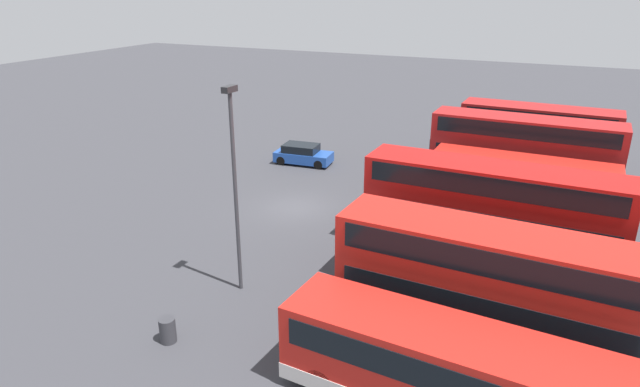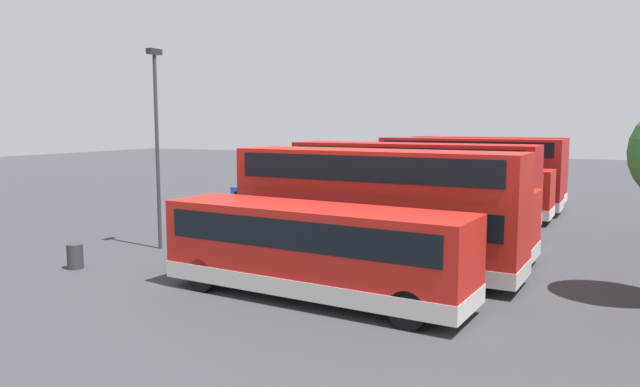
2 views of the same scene
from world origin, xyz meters
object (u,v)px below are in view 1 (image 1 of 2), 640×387
(bus_double_decker_second, at_px, (523,151))
(waste_bin_yellow, at_px, (168,330))
(bus_double_decker_fifth, at_px, (491,209))
(lamp_post_tall, at_px, (235,178))
(bus_single_deck_far_end, at_px, (447,371))
(bus_single_deck_third, at_px, (521,181))
(bus_double_decker_seventh, at_px, (489,287))
(car_hatchback_silver, at_px, (303,154))
(bus_single_deck_fourth, at_px, (502,201))
(bus_double_decker_near_end, at_px, (537,137))
(bus_single_deck_sixth, at_px, (486,262))

(bus_double_decker_second, relative_size, waste_bin_yellow, 11.92)
(bus_double_decker_fifth, relative_size, lamp_post_tall, 1.36)
(bus_single_deck_far_end, bearing_deg, bus_double_decker_fifth, -177.26)
(bus_single_deck_third, xyz_separation_m, bus_double_decker_seventh, (14.32, 0.34, 0.83))
(car_hatchback_silver, xyz_separation_m, waste_bin_yellow, (20.96, 4.96, -0.22))
(bus_single_deck_fourth, bearing_deg, bus_double_decker_seventh, 5.01)
(bus_double_decker_near_end, bearing_deg, bus_single_deck_sixth, -1.23)
(bus_single_deck_far_end, height_order, waste_bin_yellow, bus_single_deck_far_end)
(bus_single_deck_fourth, bearing_deg, waste_bin_yellow, -31.95)
(bus_double_decker_near_end, relative_size, bus_double_decker_fifth, 0.86)
(bus_double_decker_second, distance_m, bus_double_decker_seventh, 17.75)
(bus_single_deck_third, height_order, waste_bin_yellow, bus_single_deck_third)
(bus_double_decker_near_end, xyz_separation_m, bus_double_decker_seventh, (21.48, 0.19, 0.00))
(bus_single_deck_sixth, bearing_deg, bus_double_decker_seventh, 9.59)
(bus_double_decker_fifth, bearing_deg, bus_single_deck_fourth, 178.49)
(bus_double_decker_near_end, height_order, waste_bin_yellow, bus_double_decker_near_end)
(bus_double_decker_second, distance_m, bus_single_deck_far_end, 21.70)
(bus_double_decker_near_end, xyz_separation_m, waste_bin_yellow, (25.98, -10.25, -1.97))
(bus_single_deck_third, height_order, car_hatchback_silver, bus_single_deck_third)
(bus_double_decker_second, relative_size, bus_double_decker_seventh, 1.05)
(bus_double_decker_seventh, xyz_separation_m, car_hatchback_silver, (-16.46, -15.40, -1.75))
(bus_single_deck_sixth, height_order, bus_double_decker_seventh, bus_double_decker_seventh)
(bus_single_deck_third, bearing_deg, bus_double_decker_near_end, 178.78)
(bus_double_decker_second, bearing_deg, bus_single_deck_third, 5.49)
(bus_single_deck_fourth, bearing_deg, lamp_post_tall, -39.89)
(bus_single_deck_sixth, xyz_separation_m, lamp_post_tall, (3.62, -9.49, 3.40))
(bus_double_decker_second, xyz_separation_m, waste_bin_yellow, (22.24, -9.77, -1.97))
(bus_double_decker_near_end, xyz_separation_m, bus_single_deck_sixth, (18.05, -0.39, -0.82))
(bus_single_deck_sixth, xyz_separation_m, waste_bin_yellow, (7.93, -9.86, -1.15))
(bus_single_deck_far_end, bearing_deg, lamp_post_tall, -111.42)
(bus_single_deck_third, relative_size, bus_double_decker_seventh, 0.95)
(bus_double_decker_near_end, relative_size, bus_double_decker_second, 0.90)
(bus_double_decker_near_end, bearing_deg, lamp_post_tall, -24.50)
(bus_double_decker_second, height_order, waste_bin_yellow, bus_double_decker_second)
(bus_single_deck_far_end, distance_m, waste_bin_yellow, 10.02)
(bus_single_deck_far_end, distance_m, car_hatchback_silver, 25.28)
(bus_double_decker_second, relative_size, bus_single_deck_far_end, 1.10)
(bus_double_decker_seventh, height_order, lamp_post_tall, lamp_post_tall)
(bus_single_deck_sixth, bearing_deg, bus_single_deck_far_end, 0.60)
(bus_double_decker_second, distance_m, bus_single_deck_sixth, 14.33)
(lamp_post_tall, bearing_deg, car_hatchback_silver, -162.26)
(bus_double_decker_second, distance_m, bus_single_deck_fourth, 7.06)
(bus_single_deck_third, bearing_deg, car_hatchback_silver, -98.08)
(bus_single_deck_fourth, xyz_separation_m, bus_double_decker_seventh, (10.73, 0.94, 0.83))
(bus_double_decker_second, bearing_deg, bus_double_decker_near_end, 172.70)
(bus_single_deck_third, distance_m, bus_single_deck_fourth, 3.64)
(bus_single_deck_far_end, relative_size, lamp_post_tall, 1.19)
(bus_single_deck_far_end, bearing_deg, bus_double_decker_near_end, 179.30)
(bus_double_decker_second, xyz_separation_m, bus_single_deck_third, (3.42, 0.33, -0.83))
(bus_double_decker_fifth, bearing_deg, bus_double_decker_seventh, 8.19)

